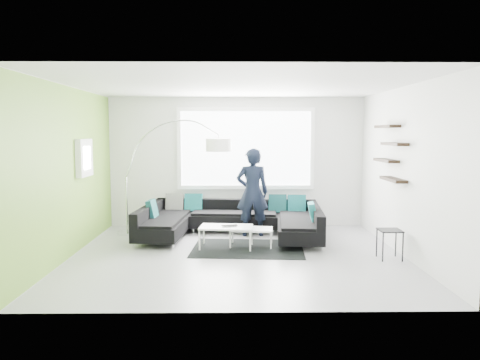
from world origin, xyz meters
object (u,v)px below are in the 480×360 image
person (252,192)px  laptop (230,226)px  sectional_sofa (231,222)px  arc_lamp (126,177)px  side_table (389,244)px  coffee_table (239,236)px

person → laptop: (-0.43, -1.06, -0.47)m
sectional_sofa → arc_lamp: size_ratio=1.55×
sectional_sofa → laptop: size_ratio=10.75×
side_table → person: 2.86m
coffee_table → person: person is taller
coffee_table → side_table: (2.43, -0.83, 0.05)m
side_table → laptop: (-2.58, 0.71, 0.16)m
side_table → sectional_sofa: bearing=148.8°
person → sectional_sofa: bearing=25.6°
sectional_sofa → arc_lamp: 2.30m
arc_lamp → laptop: size_ratio=6.92×
sectional_sofa → arc_lamp: bearing=174.2°
person → laptop: size_ratio=5.23×
coffee_table → side_table: size_ratio=2.46×
laptop → side_table: bearing=-32.2°
coffee_table → person: size_ratio=0.69×
sectional_sofa → laptop: bearing=-86.2°
sectional_sofa → laptop: sectional_sofa is taller
arc_lamp → person: 2.54m
sectional_sofa → side_table: (2.56, -1.55, -0.08)m
sectional_sofa → coffee_table: sectional_sofa is taller
side_table → laptop: side_table is taller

